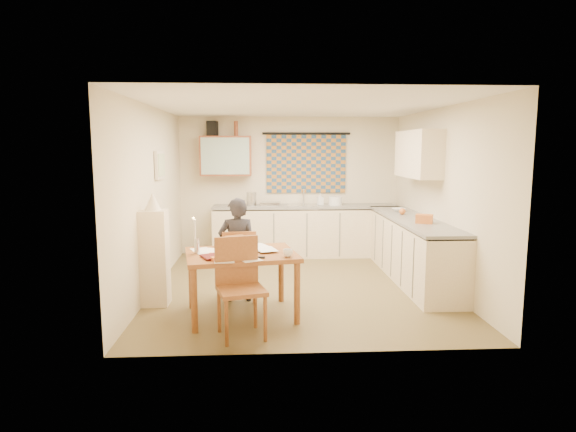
{
  "coord_description": "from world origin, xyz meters",
  "views": [
    {
      "loc": [
        -0.51,
        -6.59,
        1.94
      ],
      "look_at": [
        -0.14,
        0.2,
        0.98
      ],
      "focal_mm": 30.0,
      "sensor_mm": 36.0,
      "label": 1
    }
  ],
  "objects": [
    {
      "name": "sink",
      "position": [
        0.22,
        1.95,
        0.88
      ],
      "size": [
        0.61,
        0.53,
        0.1
      ],
      "primitive_type": "cube",
      "rotation": [
        0.0,
        0.0,
        -0.15
      ],
      "color": "silver",
      "rests_on": "counter_back"
    },
    {
      "name": "chair_far",
      "position": [
        -0.81,
        -0.59,
        0.29
      ],
      "size": [
        0.46,
        0.46,
        0.92
      ],
      "rotation": [
        0.0,
        0.0,
        3.25
      ],
      "color": "brown",
      "rests_on": "floor"
    },
    {
      "name": "mug",
      "position": [
        -0.23,
        -1.41,
        0.79
      ],
      "size": [
        0.16,
        0.16,
        0.09
      ],
      "primitive_type": "imported",
      "rotation": [
        0.0,
        0.0,
        0.23
      ],
      "color": "white",
      "rests_on": "dining_table"
    },
    {
      "name": "counter_back",
      "position": [
        0.27,
        1.95,
        0.45
      ],
      "size": [
        3.3,
        0.62,
        0.92
      ],
      "color": "beige",
      "rests_on": "floor"
    },
    {
      "name": "lampshade",
      "position": [
        -1.84,
        -0.71,
        1.3
      ],
      "size": [
        0.2,
        0.2,
        0.22
      ],
      "primitive_type": "cone",
      "color": "beige",
      "rests_on": "shelf_stand"
    },
    {
      "name": "magazine",
      "position": [
        -1.15,
        -1.47,
        0.76
      ],
      "size": [
        0.41,
        0.42,
        0.03
      ],
      "primitive_type": "imported",
      "rotation": [
        0.0,
        0.0,
        0.45
      ],
      "color": "maroon",
      "rests_on": "dining_table"
    },
    {
      "name": "ceiling",
      "position": [
        0.0,
        0.0,
        2.51
      ],
      "size": [
        4.0,
        4.5,
        0.02
      ],
      "primitive_type": "cube",
      "color": "white",
      "rests_on": "floor"
    },
    {
      "name": "chair_near",
      "position": [
        -0.74,
        -1.79,
        0.32
      ],
      "size": [
        0.57,
        0.57,
        1.02
      ],
      "rotation": [
        0.0,
        0.0,
        0.27
      ],
      "color": "brown",
      "rests_on": "floor"
    },
    {
      "name": "soap_bottle",
      "position": [
        0.54,
        2.0,
        1.02
      ],
      "size": [
        0.15,
        0.15,
        0.21
      ],
      "primitive_type": "imported",
      "rotation": [
        0.0,
        0.0,
        0.3
      ],
      "color": "white",
      "rests_on": "counter_back"
    },
    {
      "name": "framed_print",
      "position": [
        -1.97,
        0.4,
        1.7
      ],
      "size": [
        0.04,
        0.5,
        0.4
      ],
      "primitive_type": "cube",
      "color": "beige",
      "rests_on": "wall_left"
    },
    {
      "name": "wall_front",
      "position": [
        0.0,
        -2.26,
        1.25
      ],
      "size": [
        4.0,
        0.02,
        2.5
      ],
      "primitive_type": "cube",
      "color": "beige",
      "rests_on": "floor"
    },
    {
      "name": "mixing_bowl",
      "position": [
        0.81,
        1.95,
        1.0
      ],
      "size": [
        0.3,
        0.3,
        0.16
      ],
      "primitive_type": "cylinder",
      "rotation": [
        0.0,
        0.0,
        0.29
      ],
      "color": "white",
      "rests_on": "counter_back"
    },
    {
      "name": "candle_flame",
      "position": [
        -1.28,
        -1.24,
        1.16
      ],
      "size": [
        0.02,
        0.02,
        0.02
      ],
      "primitive_type": "sphere",
      "color": "#FFCC66",
      "rests_on": "dining_table"
    },
    {
      "name": "papers",
      "position": [
        -0.84,
        -1.19,
        0.76
      ],
      "size": [
        1.05,
        1.01,
        0.03
      ],
      "rotation": [
        0.0,
        0.0,
        0.18
      ],
      "color": "white",
      "rests_on": "dining_table"
    },
    {
      "name": "wall_cabinet",
      "position": [
        -1.15,
        2.08,
        1.8
      ],
      "size": [
        0.9,
        0.34,
        0.7
      ],
      "primitive_type": "cube",
      "color": "brown",
      "rests_on": "wall_back"
    },
    {
      "name": "dining_table",
      "position": [
        -0.76,
        -1.17,
        0.38
      ],
      "size": [
        1.38,
        1.14,
        0.75
      ],
      "rotation": [
        0.0,
        0.0,
        0.18
      ],
      "color": "brown",
      "rests_on": "floor"
    },
    {
      "name": "letter_rack",
      "position": [
        -0.84,
        -0.96,
        0.83
      ],
      "size": [
        0.24,
        0.19,
        0.16
      ],
      "primitive_type": "cube",
      "rotation": [
        0.0,
        0.0,
        0.51
      ],
      "color": "brown",
      "rests_on": "dining_table"
    },
    {
      "name": "counter_right",
      "position": [
        1.7,
        0.29,
        0.45
      ],
      "size": [
        0.62,
        2.95,
        0.92
      ],
      "color": "beige",
      "rests_on": "floor"
    },
    {
      "name": "candle",
      "position": [
        -1.27,
        -1.23,
        1.04
      ],
      "size": [
        0.03,
        0.03,
        0.22
      ],
      "primitive_type": "cylinder",
      "rotation": [
        0.0,
        0.0,
        -0.16
      ],
      "color": "white",
      "rests_on": "dining_table"
    },
    {
      "name": "bowl",
      "position": [
        1.7,
        1.03,
        0.95
      ],
      "size": [
        0.26,
        0.26,
        0.05
      ],
      "primitive_type": "imported",
      "rotation": [
        0.0,
        0.0,
        0.12
      ],
      "color": "white",
      "rests_on": "counter_right"
    },
    {
      "name": "bottle_green",
      "position": [
        -1.34,
        2.08,
        2.28
      ],
      "size": [
        0.08,
        0.08,
        0.26
      ],
      "primitive_type": "cylinder",
      "rotation": [
        0.0,
        0.0,
        0.24
      ],
      "color": "#195926",
      "rests_on": "wall_cabinet"
    },
    {
      "name": "floor",
      "position": [
        0.0,
        0.0,
        -0.01
      ],
      "size": [
        4.0,
        4.5,
        0.02
      ],
      "primitive_type": "cube",
      "color": "brown",
      "rests_on": "ground"
    },
    {
      "name": "upper_cabinet_right",
      "position": [
        1.83,
        0.55,
        1.85
      ],
      "size": [
        0.34,
        1.3,
        0.7
      ],
      "primitive_type": "cube",
      "color": "beige",
      "rests_on": "wall_right"
    },
    {
      "name": "window_blind",
      "position": [
        0.3,
        2.22,
        1.65
      ],
      "size": [
        1.45,
        0.03,
        1.05
      ],
      "primitive_type": "cube",
      "color": "navy",
      "rests_on": "wall_back"
    },
    {
      "name": "curtain_rod",
      "position": [
        0.3,
        2.2,
        2.2
      ],
      "size": [
        1.6,
        0.04,
        0.04
      ],
      "primitive_type": "cylinder",
      "rotation": [
        0.0,
        1.57,
        0.0
      ],
      "color": "black",
      "rests_on": "wall_back"
    },
    {
      "name": "print_canvas",
      "position": [
        -1.95,
        0.4,
        1.7
      ],
      "size": [
        0.01,
        0.42,
        0.32
      ],
      "primitive_type": "cube",
      "color": "white",
      "rests_on": "wall_left"
    },
    {
      "name": "candle_holder",
      "position": [
        -1.25,
        -1.19,
        0.84
      ],
      "size": [
        0.07,
        0.07,
        0.18
      ],
      "primitive_type": "cylinder",
      "rotation": [
        0.0,
        0.0,
        0.13
      ],
      "color": "silver",
      "rests_on": "dining_table"
    },
    {
      "name": "tap",
      "position": [
        0.25,
        2.13,
        1.06
      ],
      "size": [
        0.03,
        0.03,
        0.28
      ],
      "primitive_type": "cylinder",
      "rotation": [
        0.0,
        0.0,
        0.13
      ],
      "color": "silver",
      "rests_on": "counter_back"
    },
    {
      "name": "person",
      "position": [
        -0.83,
        -0.6,
        0.66
      ],
      "size": [
        0.51,
        0.36,
        1.33
      ],
      "primitive_type": "imported",
      "rotation": [
        0.0,
        0.0,
        3.19
      ],
      "color": "black",
      "rests_on": "floor"
    },
    {
      "name": "speaker",
      "position": [
        -1.38,
        2.08,
        2.28
      ],
      "size": [
        0.2,
        0.23,
        0.26
      ],
      "primitive_type": "cube",
      "rotation": [
        0.0,
        0.0,
        -0.21
      ],
      "color": "black",
      "rests_on": "wall_cabinet"
    },
    {
      "name": "wall_left",
      "position": [
        -2.01,
        0.0,
        1.25
      ],
      "size": [
        0.02,
        4.5,
        2.5
      ],
      "primitive_type": "cube",
      "color": "beige",
      "rests_on": "floor"
    },
    {
      "name": "stove",
      "position": [
        1.7,
        -0.9,
        0.44
      ],
      "size": [
        0.57,
        0.57,
        0.88
      ],
      "color": "white",
      "rests_on": "floor"
    },
    {
      "name": "shelf_stand",
      "position": [
        -1.84,
        -0.71,
        0.59
      ],
      "size": [
        0.32,
        0.3,
        1.19
      ],
      "primitive_type": "cube",
      "color": "beige",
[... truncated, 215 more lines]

